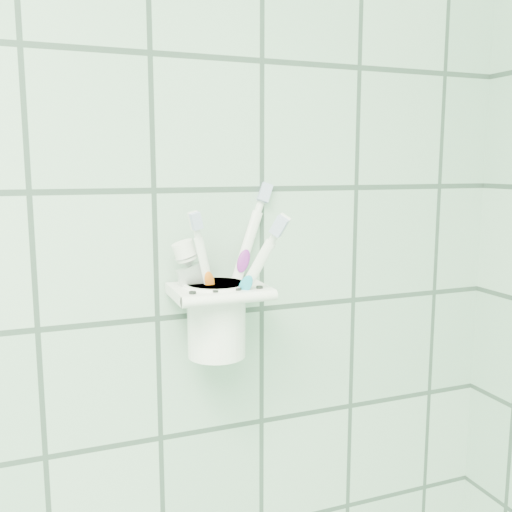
{
  "coord_description": "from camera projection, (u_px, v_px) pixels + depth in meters",
  "views": [
    {
      "loc": [
        0.44,
        0.49,
        1.45
      ],
      "look_at": [
        0.68,
        1.1,
        1.34
      ],
      "focal_mm": 40.0,
      "sensor_mm": 36.0,
      "label": 1
    }
  ],
  "objects": [
    {
      "name": "holder_bracket",
      "position": [
        219.0,
        292.0,
        0.71
      ],
      "size": [
        0.12,
        0.1,
        0.04
      ],
      "color": "white",
      "rests_on": "wall_back"
    },
    {
      "name": "cup",
      "position": [
        216.0,
        316.0,
        0.72
      ],
      "size": [
        0.08,
        0.08,
        0.09
      ],
      "color": "white",
      "rests_on": "holder_bracket"
    },
    {
      "name": "toothbrush_pink",
      "position": [
        222.0,
        277.0,
        0.72
      ],
      "size": [
        0.05,
        0.03,
        0.18
      ],
      "rotation": [
        0.06,
        -0.24,
        0.14
      ],
      "color": "white",
      "rests_on": "cup"
    },
    {
      "name": "toothbrush_blue",
      "position": [
        216.0,
        259.0,
        0.72
      ],
      "size": [
        0.08,
        0.04,
        0.22
      ],
      "rotation": [
        -0.21,
        0.35,
        -0.18
      ],
      "color": "white",
      "rests_on": "cup"
    },
    {
      "name": "toothbrush_orange",
      "position": [
        211.0,
        268.0,
        0.72
      ],
      "size": [
        0.07,
        0.09,
        0.2
      ],
      "rotation": [
        0.15,
        0.55,
        -0.69
      ],
      "color": "white",
      "rests_on": "cup"
    },
    {
      "name": "toothpaste_tube",
      "position": [
        216.0,
        283.0,
        0.72
      ],
      "size": [
        0.07,
        0.03,
        0.15
      ],
      "rotation": [
        0.0,
        -0.31,
        0.01
      ],
      "color": "silver",
      "rests_on": "cup"
    }
  ]
}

